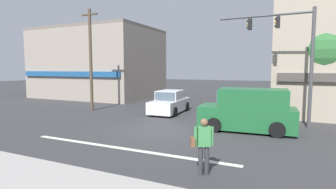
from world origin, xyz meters
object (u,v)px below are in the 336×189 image
van_crossing_leftbound (248,111)px  pedestrian_foreground_with_bag (203,143)px  street_tree (322,51)px  sedan_crossing_rightbound (170,103)px  traffic_light_mast (291,48)px  utility_pole_near_left (91,59)px

van_crossing_leftbound → pedestrian_foreground_with_bag: 6.24m
street_tree → sedan_crossing_rightbound: (-9.32, -2.19, -3.46)m
sedan_crossing_rightbound → pedestrian_foreground_with_bag: 10.88m
sedan_crossing_rightbound → pedestrian_foreground_with_bag: (5.32, -9.48, 0.24)m
traffic_light_mast → utility_pole_near_left: bearing=-179.2°
utility_pole_near_left → sedan_crossing_rightbound: 6.63m
utility_pole_near_left → traffic_light_mast: 13.25m
traffic_light_mast → van_crossing_leftbound: traffic_light_mast is taller
street_tree → sedan_crossing_rightbound: size_ratio=1.46×
utility_pole_near_left → pedestrian_foreground_with_bag: bearing=-36.0°
van_crossing_leftbound → street_tree: bearing=56.8°
street_tree → traffic_light_mast: (-1.73, -3.50, 0.01)m
street_tree → traffic_light_mast: traffic_light_mast is taller
street_tree → van_crossing_leftbound: size_ratio=1.30×
traffic_light_mast → sedan_crossing_rightbound: traffic_light_mast is taller
utility_pole_near_left → sedan_crossing_rightbound: (5.66, 1.50, -3.12)m
street_tree → utility_pole_near_left: utility_pole_near_left is taller
van_crossing_leftbound → pedestrian_foreground_with_bag: size_ratio=2.82×
sedan_crossing_rightbound → pedestrian_foreground_with_bag: size_ratio=2.50×
sedan_crossing_rightbound → pedestrian_foreground_with_bag: pedestrian_foreground_with_bag is taller
utility_pole_near_left → traffic_light_mast: (13.25, 0.19, 0.34)m
van_crossing_leftbound → utility_pole_near_left: bearing=171.2°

